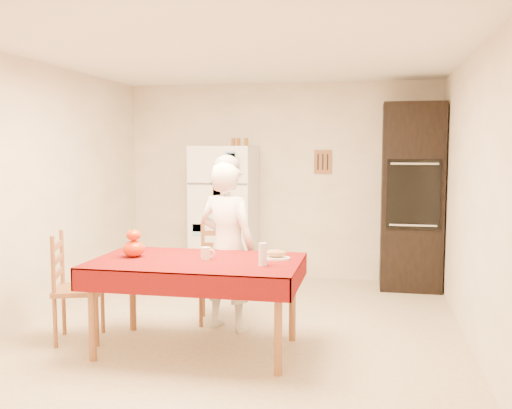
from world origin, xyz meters
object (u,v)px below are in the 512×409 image
(chair_left, at_px, (71,283))
(seated_woman, at_px, (227,246))
(coffee_mug, at_px, (206,253))
(wine_glass, at_px, (263,254))
(dining_table, at_px, (197,268))
(refrigerator, at_px, (225,214))
(oven_cabinet, at_px, (412,197))
(bread_plate, at_px, (276,258))
(chair_far, at_px, (221,268))
(pumpkin_lower, at_px, (134,249))

(chair_left, distance_m, seated_woman, 1.40)
(coffee_mug, relative_size, wine_glass, 0.57)
(dining_table, xyz_separation_m, coffee_mug, (0.07, 0.04, 0.12))
(refrigerator, distance_m, seated_woman, 1.98)
(oven_cabinet, distance_m, seated_woman, 2.65)
(refrigerator, relative_size, bread_plate, 7.08)
(chair_left, height_order, wine_glass, chair_left)
(oven_cabinet, height_order, chair_far, oven_cabinet)
(bread_plate, bearing_deg, seated_woman, 139.36)
(seated_woman, relative_size, wine_glass, 8.83)
(dining_table, height_order, pumpkin_lower, pumpkin_lower)
(oven_cabinet, height_order, pumpkin_lower, oven_cabinet)
(coffee_mug, distance_m, pumpkin_lower, 0.62)
(dining_table, relative_size, chair_far, 1.79)
(dining_table, height_order, wine_glass, wine_glass)
(wine_glass, xyz_separation_m, bread_plate, (0.06, 0.26, -0.08))
(chair_left, bearing_deg, oven_cabinet, -68.67)
(chair_far, distance_m, bread_plate, 1.01)
(refrigerator, relative_size, oven_cabinet, 0.77)
(dining_table, distance_m, wine_glass, 0.60)
(oven_cabinet, distance_m, dining_table, 3.19)
(oven_cabinet, relative_size, dining_table, 1.29)
(dining_table, bearing_deg, chair_left, 179.21)
(chair_left, bearing_deg, coffee_mug, -107.85)
(refrigerator, relative_size, dining_table, 1.00)
(seated_woman, distance_m, pumpkin_lower, 0.88)
(coffee_mug, bearing_deg, oven_cabinet, 54.37)
(refrigerator, xyz_separation_m, oven_cabinet, (2.28, 0.05, 0.25))
(refrigerator, xyz_separation_m, coffee_mug, (0.48, -2.47, -0.04))
(dining_table, bearing_deg, pumpkin_lower, 178.02)
(chair_left, relative_size, coffee_mug, 9.50)
(pumpkin_lower, bearing_deg, wine_glass, -6.61)
(oven_cabinet, xyz_separation_m, pumpkin_lower, (-2.43, -2.53, -0.27))
(oven_cabinet, relative_size, wine_glass, 12.50)
(pumpkin_lower, bearing_deg, chair_far, 57.98)
(oven_cabinet, height_order, coffee_mug, oven_cabinet)
(chair_far, distance_m, chair_left, 1.40)
(refrigerator, relative_size, wine_glass, 9.66)
(pumpkin_lower, bearing_deg, dining_table, -1.98)
(refrigerator, height_order, wine_glass, refrigerator)
(chair_far, height_order, seated_woman, seated_woman)
(refrigerator, xyz_separation_m, pumpkin_lower, (-0.15, -2.48, -0.02))
(bread_plate, bearing_deg, refrigerator, 113.85)
(oven_cabinet, xyz_separation_m, seated_woman, (-1.76, -1.95, -0.32))
(coffee_mug, relative_size, pumpkin_lower, 0.54)
(dining_table, bearing_deg, oven_cabinet, 53.77)
(chair_far, bearing_deg, dining_table, -100.90)
(chair_far, distance_m, pumpkin_lower, 1.05)
(wine_glass, bearing_deg, seated_woman, 123.36)
(wine_glass, height_order, bread_plate, wine_glass)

